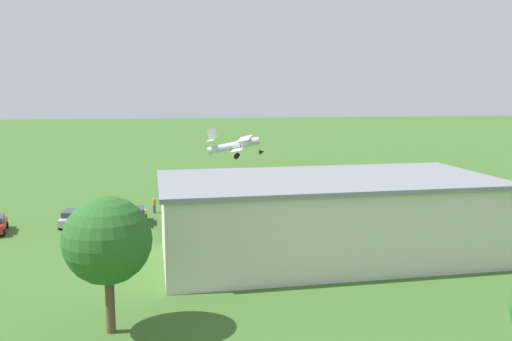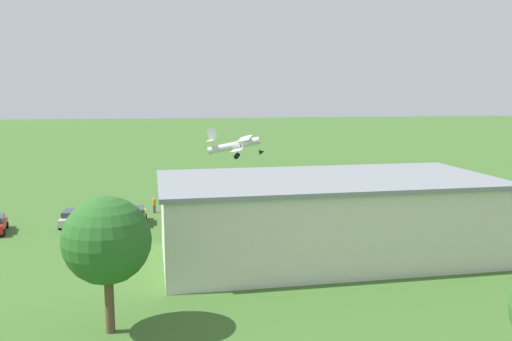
% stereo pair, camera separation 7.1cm
% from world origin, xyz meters
% --- Properties ---
extents(ground_plane, '(400.00, 400.00, 0.00)m').
position_xyz_m(ground_plane, '(0.00, 0.00, 0.00)').
color(ground_plane, '#3D6628').
extents(hangar, '(27.67, 14.20, 6.64)m').
position_xyz_m(hangar, '(4.68, 32.85, 3.33)').
color(hangar, beige).
rests_on(hangar, ground_plane).
extents(biplane, '(7.88, 8.56, 4.08)m').
position_xyz_m(biplane, '(8.69, 4.46, 6.52)').
color(biplane, silver).
extents(car_blue, '(2.31, 4.60, 1.73)m').
position_xyz_m(car_blue, '(-7.50, 19.09, 0.89)').
color(car_blue, '#23389E').
rests_on(car_blue, ground_plane).
extents(car_yellow, '(2.04, 4.47, 1.66)m').
position_xyz_m(car_yellow, '(20.86, 19.28, 0.86)').
color(car_yellow, gold).
rests_on(car_yellow, ground_plane).
extents(car_silver, '(2.14, 4.47, 1.57)m').
position_xyz_m(car_silver, '(27.38, 19.08, 0.82)').
color(car_silver, '#B7B7BC').
rests_on(car_silver, ground_plane).
extents(person_at_fence_line, '(0.44, 0.44, 1.74)m').
position_xyz_m(person_at_fence_line, '(19.28, 14.57, 0.87)').
color(person_at_fence_line, '#72338C').
rests_on(person_at_fence_line, ground_plane).
extents(person_near_hangar_door, '(0.49, 0.49, 1.54)m').
position_xyz_m(person_near_hangar_door, '(14.76, 18.57, 0.76)').
color(person_near_hangar_door, navy).
rests_on(person_near_hangar_door, ground_plane).
extents(person_beside_truck, '(0.53, 0.53, 1.77)m').
position_xyz_m(person_beside_truck, '(15.61, 16.60, 0.89)').
color(person_beside_truck, '#3F3F47').
rests_on(person_beside_truck, ground_plane).
extents(person_crossing_taxiway, '(0.47, 0.47, 1.77)m').
position_xyz_m(person_crossing_taxiway, '(-3.92, 17.09, 0.89)').
color(person_crossing_taxiway, '#33723F').
rests_on(person_crossing_taxiway, ground_plane).
extents(tree_behind_hangar_right, '(4.92, 4.92, 7.86)m').
position_xyz_m(tree_behind_hangar_right, '(20.79, 44.69, 5.36)').
color(tree_behind_hangar_right, brown).
rests_on(tree_behind_hangar_right, ground_plane).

